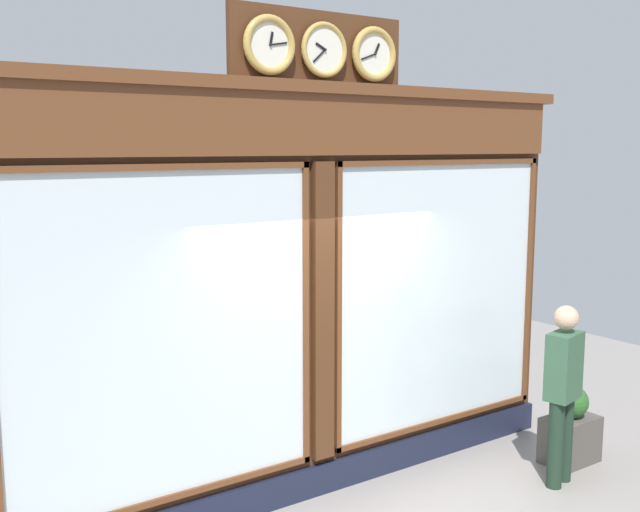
# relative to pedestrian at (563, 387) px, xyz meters

# --- Properties ---
(shop_facade) EXTENTS (5.77, 0.42, 4.22)m
(shop_facade) POSITION_rel_pedestrian_xyz_m (1.93, -1.24, 0.92)
(shop_facade) COLOR #4C2B16
(shop_facade) RESTS_ON ground_plane
(pedestrian) EXTENTS (0.40, 0.30, 1.69)m
(pedestrian) POSITION_rel_pedestrian_xyz_m (0.00, 0.00, 0.00)
(pedestrian) COLOR #1C2F21
(pedestrian) RESTS_ON ground_plane
(planter_box) EXTENTS (0.56, 0.36, 0.46)m
(planter_box) POSITION_rel_pedestrian_xyz_m (-0.48, -0.25, -0.70)
(planter_box) COLOR #4C4742
(planter_box) RESTS_ON ground_plane
(planter_shrub) EXTENTS (0.32, 0.32, 0.32)m
(planter_shrub) POSITION_rel_pedestrian_xyz_m (-0.48, -0.25, -0.31)
(planter_shrub) COLOR #285623
(planter_shrub) RESTS_ON planter_box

